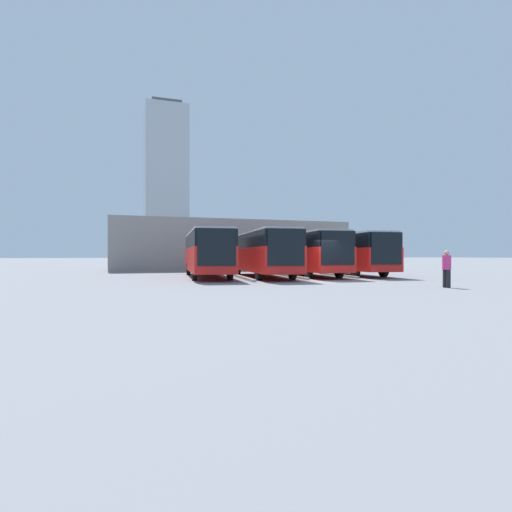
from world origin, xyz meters
TOP-DOWN VIEW (x-y plane):
  - ground_plane at (0.00, 0.00)m, footprint 600.00×600.00m
  - bus_0 at (-5.71, -6.58)m, footprint 3.73×12.24m
  - curb_divider_0 at (-3.81, -4.80)m, footprint 0.93×6.66m
  - bus_1 at (-1.90, -6.26)m, footprint 3.73×12.24m
  - curb_divider_1 at (0.00, -4.48)m, footprint 0.93×6.66m
  - bus_2 at (1.91, -5.45)m, footprint 3.73×12.24m
  - curb_divider_2 at (3.81, -3.67)m, footprint 0.93×6.66m
  - bus_3 at (5.72, -6.48)m, footprint 3.73×12.24m
  - pedestrian at (-3.33, 6.35)m, footprint 0.40×0.42m
  - station_building at (0.00, -22.28)m, footprint 25.51×11.75m
  - office_tower at (-8.49, -180.63)m, footprint 20.34×20.34m

SIDE VIEW (x-z plane):
  - ground_plane at x=0.00m, z-range 0.00..0.00m
  - curb_divider_0 at x=-3.81m, z-range 0.00..0.15m
  - curb_divider_1 at x=0.00m, z-range 0.00..0.15m
  - curb_divider_2 at x=3.81m, z-range 0.00..0.15m
  - pedestrian at x=-3.33m, z-range 0.07..1.86m
  - bus_0 at x=-5.71m, z-range 0.19..3.41m
  - bus_1 at x=-1.90m, z-range 0.19..3.41m
  - bus_2 at x=1.91m, z-range 0.19..3.41m
  - bus_3 at x=5.72m, z-range 0.19..3.41m
  - station_building at x=0.00m, z-range 0.04..5.38m
  - office_tower at x=-8.49m, z-range -0.60..76.74m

